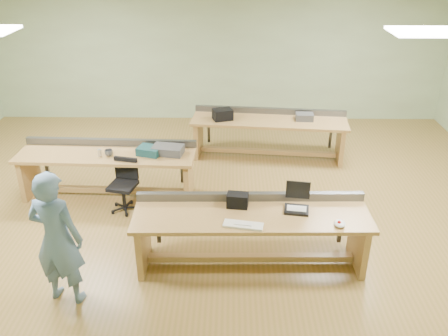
{
  "coord_description": "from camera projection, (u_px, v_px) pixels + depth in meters",
  "views": [
    {
      "loc": [
        0.31,
        -6.36,
        3.85
      ],
      "look_at": [
        0.22,
        -0.6,
        0.99
      ],
      "focal_mm": 38.0,
      "sensor_mm": 36.0,
      "label": 1
    }
  ],
  "objects": [
    {
      "name": "parts_bin_grey",
      "position": [
        168.0,
        150.0,
        7.39
      ],
      "size": [
        0.52,
        0.38,
        0.13
      ],
      "primitive_type": "cube",
      "rotation": [
        0.0,
        0.0,
        -0.17
      ],
      "color": "#3C3C3F",
      "rests_on": "workbench_mid"
    },
    {
      "name": "workbench_back",
      "position": [
        269.0,
        129.0,
        8.89
      ],
      "size": [
        2.93,
        1.05,
        0.86
      ],
      "rotation": [
        0.0,
        0.0,
        -0.1
      ],
      "color": "#AB7D48",
      "rests_on": "floor"
    },
    {
      "name": "workbench_front",
      "position": [
        251.0,
        226.0,
        5.94
      ],
      "size": [
        2.94,
        0.84,
        0.86
      ],
      "rotation": [
        0.0,
        0.0,
        0.02
      ],
      "color": "#AB7D48",
      "rests_on": "floor"
    },
    {
      "name": "workbench_mid",
      "position": [
        108.0,
        164.0,
        7.54
      ],
      "size": [
        2.82,
        0.85,
        0.86
      ],
      "rotation": [
        0.0,
        0.0,
        -0.04
      ],
      "color": "#AB7D48",
      "rests_on": "floor"
    },
    {
      "name": "camera_bag",
      "position": [
        238.0,
        200.0,
        5.95
      ],
      "size": [
        0.28,
        0.2,
        0.18
      ],
      "primitive_type": "cube",
      "rotation": [
        0.0,
        0.0,
        -0.12
      ],
      "color": "black",
      "rests_on": "workbench_front"
    },
    {
      "name": "storage_box_back",
      "position": [
        223.0,
        114.0,
        8.74
      ],
      "size": [
        0.41,
        0.34,
        0.2
      ],
      "primitive_type": "cube",
      "rotation": [
        0.0,
        0.0,
        0.32
      ],
      "color": "black",
      "rests_on": "workbench_back"
    },
    {
      "name": "trackball_mouse",
      "position": [
        340.0,
        224.0,
        5.58
      ],
      "size": [
        0.16,
        0.18,
        0.07
      ],
      "primitive_type": "ellipsoid",
      "rotation": [
        0.0,
        0.0,
        0.2
      ],
      "color": "white",
      "rests_on": "workbench_front"
    },
    {
      "name": "tray_back",
      "position": [
        304.0,
        117.0,
        8.73
      ],
      "size": [
        0.33,
        0.25,
        0.13
      ],
      "primitive_type": "cube",
      "rotation": [
        0.0,
        0.0,
        -0.04
      ],
      "color": "#3C3C3F",
      "rests_on": "workbench_back"
    },
    {
      "name": "laptop_base",
      "position": [
        297.0,
        210.0,
        5.89
      ],
      "size": [
        0.33,
        0.29,
        0.03
      ],
      "primitive_type": "cube",
      "rotation": [
        0.0,
        0.0,
        -0.15
      ],
      "color": "black",
      "rests_on": "workbench_front"
    },
    {
      "name": "mug",
      "position": [
        109.0,
        153.0,
        7.33
      ],
      "size": [
        0.14,
        0.14,
        0.1
      ],
      "primitive_type": "imported",
      "rotation": [
        0.0,
        0.0,
        0.13
      ],
      "color": "#3C3C3F",
      "rests_on": "workbench_mid"
    },
    {
      "name": "person",
      "position": [
        57.0,
        239.0,
        5.22
      ],
      "size": [
        0.67,
        0.51,
        1.66
      ],
      "primitive_type": "imported",
      "rotation": [
        0.0,
        0.0,
        2.94
      ],
      "color": "slate",
      "rests_on": "floor"
    },
    {
      "name": "wall_front",
      "position": [
        184.0,
        326.0,
        3.16
      ],
      "size": [
        10.0,
        0.04,
        3.0
      ],
      "primitive_type": "cube",
      "color": "#9DB68A",
      "rests_on": "floor"
    },
    {
      "name": "task_chair",
      "position": [
        125.0,
        192.0,
        7.25
      ],
      "size": [
        0.53,
        0.53,
        0.81
      ],
      "rotation": [
        0.0,
        0.0,
        -0.22
      ],
      "color": "black",
      "rests_on": "floor"
    },
    {
      "name": "floor",
      "position": [
        211.0,
        207.0,
        7.41
      ],
      "size": [
        10.0,
        10.0,
        0.0
      ],
      "primitive_type": "plane",
      "color": "olive",
      "rests_on": "ground"
    },
    {
      "name": "ceiling",
      "position": [
        208.0,
        7.0,
        6.08
      ],
      "size": [
        10.0,
        10.0,
        0.0
      ],
      "primitive_type": "plane",
      "color": "silver",
      "rests_on": "wall_back"
    },
    {
      "name": "laptop_screen",
      "position": [
        298.0,
        190.0,
        5.89
      ],
      "size": [
        0.3,
        0.06,
        0.24
      ],
      "primitive_type": "cube",
      "rotation": [
        0.0,
        0.0,
        -0.15
      ],
      "color": "black",
      "rests_on": "laptop_base"
    },
    {
      "name": "wall_back",
      "position": [
        217.0,
        53.0,
        10.33
      ],
      "size": [
        10.0,
        0.04,
        3.0
      ],
      "primitive_type": "cube",
      "color": "#9DB68A",
      "rests_on": "floor"
    },
    {
      "name": "keyboard",
      "position": [
        243.0,
        225.0,
        5.58
      ],
      "size": [
        0.49,
        0.24,
        0.03
      ],
      "primitive_type": "cube",
      "rotation": [
        0.0,
        0.0,
        -0.18
      ],
      "color": "beige",
      "rests_on": "workbench_front"
    },
    {
      "name": "parts_bin_teal",
      "position": [
        149.0,
        151.0,
        7.37
      ],
      "size": [
        0.42,
        0.36,
        0.12
      ],
      "primitive_type": "cube",
      "rotation": [
        0.0,
        0.0,
        -0.3
      ],
      "color": "#143D43",
      "rests_on": "workbench_mid"
    },
    {
      "name": "fluor_panels",
      "position": [
        208.0,
        9.0,
        6.09
      ],
      "size": [
        6.2,
        3.5,
        0.03
      ],
      "color": "white",
      "rests_on": "ceiling"
    },
    {
      "name": "drinks_can",
      "position": [
        100.0,
        153.0,
        7.32
      ],
      "size": [
        0.08,
        0.08,
        0.11
      ],
      "primitive_type": "cylinder",
      "rotation": [
        0.0,
        0.0,
        -0.4
      ],
      "color": "silver",
      "rests_on": "workbench_mid"
    }
  ]
}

